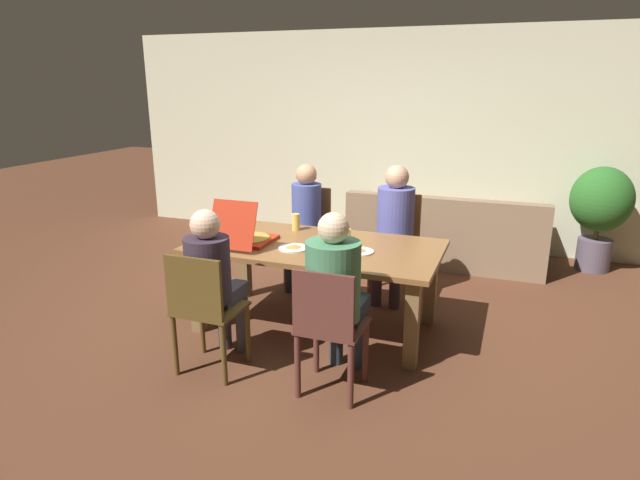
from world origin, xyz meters
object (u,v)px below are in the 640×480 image
couch (446,238)px  potted_plant (601,207)px  person_1 (336,286)px  plate_1 (359,251)px  chair_2 (203,306)px  drinking_glass_1 (323,231)px  chair_0 (396,241)px  drinking_glass_0 (334,227)px  person_3 (305,216)px  chair_1 (329,327)px  person_2 (213,275)px  dining_table (316,257)px  person_0 (394,222)px  plate_0 (294,248)px  drinking_glass_2 (296,222)px  chair_3 (310,234)px  pizza_box_0 (246,237)px  drinking_glass_3 (346,237)px

couch → potted_plant: potted_plant is taller
person_1 → plate_1: bearing=94.7°
person_1 → potted_plant: 3.73m
potted_plant → chair_2: bearing=-129.4°
drinking_glass_1 → plate_1: bearing=-32.8°
chair_0 → drinking_glass_0: (-0.40, -0.68, 0.28)m
person_1 → plate_1: (-0.06, 0.73, 0.01)m
chair_2 → person_3: 1.87m
chair_1 → drinking_glass_0: (-0.40, 1.28, 0.30)m
drinking_glass_1 → person_2: bearing=-113.4°
couch → drinking_glass_0: bearing=-112.4°
person_3 → drinking_glass_1: size_ratio=9.09×
dining_table → potted_plant: potted_plant is taller
person_0 → person_2: 1.94m
potted_plant → plate_0: bearing=-133.8°
person_2 → potted_plant: size_ratio=1.04×
plate_0 → plate_1: 0.52m
person_0 → person_1: bearing=-90.0°
chair_0 → couch: 1.18m
chair_1 → drinking_glass_2: 1.54m
chair_1 → person_3: person_3 is taller
plate_0 → person_2: bearing=-115.8°
chair_3 → drinking_glass_0: size_ratio=6.96×
drinking_glass_2 → potted_plant: 3.37m
dining_table → chair_3: (-0.45, 1.00, -0.12)m
chair_0 → person_1: bearing=-90.0°
chair_2 → pizza_box_0: (-0.09, 0.83, 0.26)m
person_2 → drinking_glass_0: bearing=67.2°
chair_0 → couch: chair_0 is taller
person_2 → chair_3: person_2 is taller
person_3 → drinking_glass_2: size_ratio=8.28×
chair_0 → plate_0: size_ratio=3.99×
person_2 → plate_1: 1.14m
drinking_glass_1 → potted_plant: (2.35, 2.23, -0.09)m
person_1 → person_3: (-0.90, 1.68, -0.00)m
chair_0 → drinking_glass_1: chair_0 is taller
chair_1 → pizza_box_0: (-0.99, 0.78, 0.28)m
person_0 → pizza_box_0: bearing=-133.8°
person_2 → drinking_glass_2: person_2 is taller
chair_3 → chair_2: bearing=-90.0°
person_3 → drinking_glass_3: 1.06m
drinking_glass_1 → dining_table: bearing=-88.1°
chair_1 → potted_plant: potted_plant is taller
drinking_glass_2 → person_0: bearing=34.2°
person_3 → plate_1: (0.84, -0.94, 0.02)m
chair_0 → plate_0: (-0.57, -1.18, 0.22)m
drinking_glass_1 → couch: 2.16m
person_0 → plate_1: (-0.06, -0.95, -0.01)m
person_1 → potted_plant: person_1 is taller
person_1 → person_3: size_ratio=1.00×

